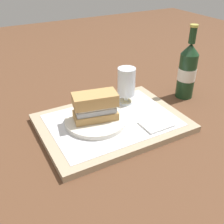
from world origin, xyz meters
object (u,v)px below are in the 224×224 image
(beer_bottle, at_px, (187,70))
(beer_glass, at_px, (126,84))
(sandwich, at_px, (96,106))
(plate, at_px, (96,120))

(beer_bottle, bearing_deg, beer_glass, 171.87)
(beer_glass, xyz_separation_m, beer_bottle, (0.24, -0.03, 0.01))
(beer_bottle, bearing_deg, sandwich, -175.14)
(sandwich, relative_size, beer_glass, 1.12)
(beer_glass, distance_m, beer_bottle, 0.24)
(plate, height_order, beer_glass, beer_glass)
(beer_glass, relative_size, beer_bottle, 0.47)
(plate, xyz_separation_m, beer_glass, (0.15, 0.07, 0.06))
(plate, height_order, beer_bottle, beer_bottle)
(sandwich, xyz_separation_m, beer_glass, (0.14, 0.07, 0.01))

